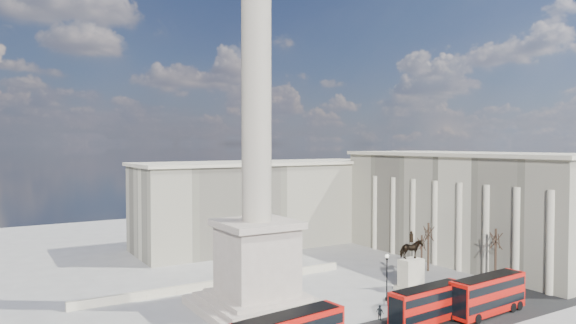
# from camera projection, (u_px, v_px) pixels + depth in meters

# --- Properties ---
(ground) EXTENTS (180.00, 180.00, 0.00)m
(ground) POSITION_uv_depth(u_px,v_px,m) (277.00, 321.00, 58.03)
(ground) COLOR #9B9993
(ground) RESTS_ON ground
(nelsons_column) EXTENTS (14.00, 14.00, 49.85)m
(nelsons_column) POSITION_uv_depth(u_px,v_px,m) (257.00, 203.00, 61.85)
(nelsons_column) COLOR #AEA191
(nelsons_column) RESTS_ON ground
(balustrade_wall) EXTENTS (40.00, 0.60, 1.10)m
(balustrade_wall) POSITION_uv_depth(u_px,v_px,m) (220.00, 283.00, 71.68)
(balustrade_wall) COLOR beige
(balustrade_wall) RESTS_ON ground
(building_east) EXTENTS (19.00, 46.00, 18.60)m
(building_east) POSITION_uv_depth(u_px,v_px,m) (471.00, 205.00, 89.61)
(building_east) COLOR #BCB79A
(building_east) RESTS_ON ground
(building_northeast) EXTENTS (51.00, 17.00, 16.60)m
(building_northeast) POSITION_uv_depth(u_px,v_px,m) (264.00, 203.00, 102.28)
(building_northeast) COLOR #BCB79A
(building_northeast) RESTS_ON ground
(red_bus_c) EXTENTS (10.55, 3.10, 4.22)m
(red_bus_c) POSITION_uv_depth(u_px,v_px,m) (429.00, 304.00, 57.05)
(red_bus_c) COLOR red
(red_bus_c) RESTS_ON ground
(red_bus_d) EXTENTS (11.44, 3.32, 4.58)m
(red_bus_d) POSITION_uv_depth(u_px,v_px,m) (489.00, 294.00, 60.18)
(red_bus_d) COLOR red
(red_bus_d) RESTS_ON ground
(victorian_lamp) EXTENTS (0.52, 0.52, 6.01)m
(victorian_lamp) POSITION_uv_depth(u_px,v_px,m) (387.00, 273.00, 65.41)
(victorian_lamp) COLOR black
(victorian_lamp) RESTS_ON ground
(equestrian_statue) EXTENTS (3.87, 2.90, 8.09)m
(equestrian_statue) POSITION_uv_depth(u_px,v_px,m) (411.00, 269.00, 70.56)
(equestrian_statue) COLOR beige
(equestrian_statue) RESTS_ON ground
(bare_tree_near) EXTENTS (1.91, 1.91, 8.35)m
(bare_tree_near) POSITION_uv_depth(u_px,v_px,m) (496.00, 238.00, 73.27)
(bare_tree_near) COLOR #332319
(bare_tree_near) RESTS_ON ground
(bare_tree_mid) EXTENTS (1.73, 1.73, 6.57)m
(bare_tree_mid) POSITION_uv_depth(u_px,v_px,m) (422.00, 242.00, 77.60)
(bare_tree_mid) COLOR #332319
(bare_tree_mid) RESTS_ON ground
(bare_tree_far) EXTENTS (1.96, 1.96, 8.01)m
(bare_tree_far) POSITION_uv_depth(u_px,v_px,m) (428.00, 231.00, 80.77)
(bare_tree_far) COLOR #332319
(bare_tree_far) RESTS_ON ground
(pedestrian_walking) EXTENTS (0.69, 0.53, 1.68)m
(pedestrian_walking) POSITION_uv_depth(u_px,v_px,m) (388.00, 299.00, 63.68)
(pedestrian_walking) COLOR #232829
(pedestrian_walking) RESTS_ON ground
(pedestrian_standing) EXTENTS (1.00, 0.88, 1.72)m
(pedestrian_standing) POSITION_uv_depth(u_px,v_px,m) (473.00, 294.00, 65.54)
(pedestrian_standing) COLOR #232829
(pedestrian_standing) RESTS_ON ground
(pedestrian_crossing) EXTENTS (0.62, 1.10, 1.77)m
(pedestrian_crossing) POSITION_uv_depth(u_px,v_px,m) (380.00, 313.00, 58.20)
(pedestrian_crossing) COLOR #232829
(pedestrian_crossing) RESTS_ON ground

